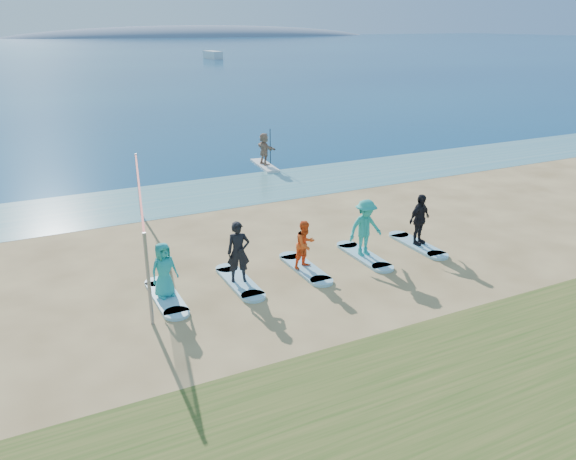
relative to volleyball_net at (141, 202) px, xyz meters
name	(u,v)px	position (x,y,z in m)	size (l,w,h in m)	color
ground	(350,279)	(5.10, -4.43, -1.90)	(600.00, 600.00, 0.00)	tan
shallow_water	(226,191)	(5.10, 6.07, -1.90)	(600.00, 600.00, 0.00)	teal
ocean	(30,51)	(5.10, 155.57, -1.90)	(600.00, 600.00, 0.00)	navy
island_ridge	(202,36)	(100.10, 295.57, -1.90)	(220.00, 56.00, 18.00)	slate
volleyball_net	(141,202)	(0.00, 0.00, 0.00)	(1.80, 8.93, 2.50)	gray
paddleboard	(265,165)	(8.61, 9.58, -1.84)	(0.70, 3.00, 0.12)	silver
paddleboarder	(264,149)	(8.61, 9.58, -0.94)	(1.56, 0.50, 1.68)	tan
boat_offshore_b	(213,59)	(37.70, 100.70, -1.90)	(2.00, 5.83, 1.59)	silver
surfboard_0	(166,297)	(-0.17, -3.20, -1.86)	(0.70, 2.20, 0.09)	#8EC8DD
student_0	(164,270)	(-0.17, -3.20, -1.03)	(0.77, 0.50, 1.58)	teal
surfboard_1	(239,282)	(2.03, -3.20, -1.86)	(0.70, 2.20, 0.09)	#8EC8DD
student_1	(238,252)	(2.03, -3.20, -0.90)	(0.67, 0.44, 1.83)	black
surfboard_2	(305,268)	(4.23, -3.20, -1.86)	(0.70, 2.20, 0.09)	#8EC8DD
student_2	(305,244)	(4.23, -3.20, -1.06)	(0.74, 0.57, 1.52)	#EF5019
surfboard_3	(364,256)	(6.44, -3.20, -1.86)	(0.70, 2.20, 0.09)	#8EC8DD
student_3	(365,228)	(6.44, -3.20, -0.87)	(1.22, 0.70, 1.89)	teal
surfboard_4	(417,245)	(8.64, -3.20, -1.86)	(0.70, 2.20, 0.09)	#8EC8DD
student_4	(419,219)	(8.64, -3.20, -0.93)	(1.04, 0.43, 1.77)	black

